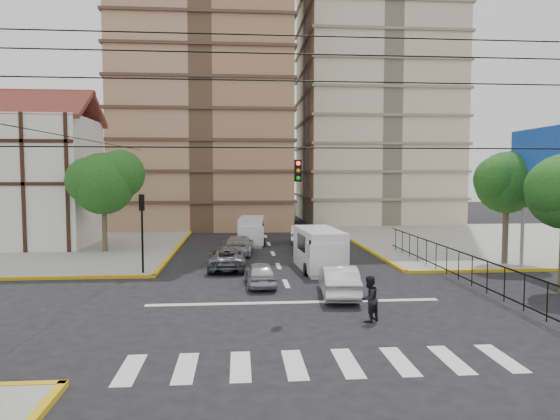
{
  "coord_description": "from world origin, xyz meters",
  "views": [
    {
      "loc": [
        -2.42,
        -20.36,
        5.63
      ],
      "look_at": [
        -0.51,
        2.65,
        4.0
      ],
      "focal_mm": 32.0,
      "sensor_mm": 36.0,
      "label": 1
    }
  ],
  "objects": [
    {
      "name": "ground",
      "position": [
        0.0,
        0.0,
        0.0
      ],
      "size": [
        160.0,
        160.0,
        0.0
      ],
      "primitive_type": "plane",
      "color": "black",
      "rests_on": "ground"
    },
    {
      "name": "sidewalk_nw",
      "position": [
        -20.0,
        20.0,
        0.07
      ],
      "size": [
        26.0,
        26.0,
        0.15
      ],
      "primitive_type": "cube",
      "color": "gray",
      "rests_on": "ground"
    },
    {
      "name": "sidewalk_ne",
      "position": [
        20.0,
        20.0,
        0.07
      ],
      "size": [
        26.0,
        26.0,
        0.15
      ],
      "primitive_type": "cube",
      "color": "gray",
      "rests_on": "ground"
    },
    {
      "name": "crosswalk_stripes",
      "position": [
        0.0,
        -6.0,
        0.01
      ],
      "size": [
        12.0,
        2.4,
        0.01
      ],
      "primitive_type": "cube",
      "color": "silver",
      "rests_on": "ground"
    },
    {
      "name": "stop_line",
      "position": [
        0.0,
        1.2,
        0.01
      ],
      "size": [
        13.0,
        0.4,
        0.01
      ],
      "primitive_type": "cube",
      "color": "silver",
      "rests_on": "ground"
    },
    {
      "name": "tower_tan",
      "position": [
        -6.0,
        36.0,
        24.0
      ],
      "size": [
        18.0,
        16.0,
        48.0
      ],
      "primitive_type": "cube",
      "color": "#A17350",
      "rests_on": "ground"
    },
    {
      "name": "tower_beige",
      "position": [
        14.0,
        40.0,
        24.0
      ],
      "size": [
        17.0,
        16.0,
        48.0
      ],
      "primitive_type": "cube",
      "color": "beige",
      "rests_on": "ground"
    },
    {
      "name": "tudor_building",
      "position": [
        -19.0,
        20.0,
        5.25
      ],
      "size": [
        10.8,
        8.05,
        12.23
      ],
      "color": "silver",
      "rests_on": "ground"
    },
    {
      "name": "park_fence",
      "position": [
        9.0,
        4.5,
        0.0
      ],
      "size": [
        0.1,
        22.5,
        1.66
      ],
      "primitive_type": null,
      "color": "black",
      "rests_on": "ground"
    },
    {
      "name": "billboard",
      "position": [
        14.45,
        6.0,
        6.0
      ],
      "size": [
        0.36,
        6.2,
        8.1
      ],
      "color": "slate",
      "rests_on": "ground"
    },
    {
      "name": "tree_park_c",
      "position": [
        14.09,
        9.01,
        5.34
      ],
      "size": [
        4.65,
        3.8,
        7.25
      ],
      "color": "#473828",
      "rests_on": "ground"
    },
    {
      "name": "tree_tudor",
      "position": [
        -11.9,
        16.01,
        5.22
      ],
      "size": [
        5.39,
        4.4,
        7.43
      ],
      "color": "#473828",
      "rests_on": "ground"
    },
    {
      "name": "traffic_light_nw",
      "position": [
        -7.8,
        7.8,
        3.11
      ],
      "size": [
        0.28,
        0.22,
        4.4
      ],
      "color": "black",
      "rests_on": "ground"
    },
    {
      "name": "traffic_light_hanging",
      "position": [
        0.0,
        -2.04,
        5.9
      ],
      "size": [
        18.0,
        9.12,
        0.92
      ],
      "color": "black",
      "rests_on": "ground"
    },
    {
      "name": "van_right_lane",
      "position": [
        2.31,
        8.29,
        1.18
      ],
      "size": [
        2.5,
        5.54,
        2.44
      ],
      "rotation": [
        0.0,
        0.0,
        0.07
      ],
      "color": "silver",
      "rests_on": "ground"
    },
    {
      "name": "van_left_lane",
      "position": [
        -1.41,
        19.64,
        1.06
      ],
      "size": [
        2.25,
        4.96,
        2.18
      ],
      "rotation": [
        0.0,
        0.0,
        -0.08
      ],
      "color": "silver",
      "rests_on": "ground"
    },
    {
      "name": "car_silver_front_left",
      "position": [
        -1.35,
        4.66,
        0.62
      ],
      "size": [
        1.65,
        3.71,
        1.24
      ],
      "primitive_type": "imported",
      "rotation": [
        0.0,
        0.0,
        3.19
      ],
      "color": "#B3B3B8",
      "rests_on": "ground"
    },
    {
      "name": "car_white_front_right",
      "position": [
        2.16,
        2.12,
        0.74
      ],
      "size": [
        1.94,
        4.6,
        1.48
      ],
      "primitive_type": "imported",
      "rotation": [
        0.0,
        0.0,
        3.06
      ],
      "color": "silver",
      "rests_on": "ground"
    },
    {
      "name": "car_grey_mid_left",
      "position": [
        -3.15,
        9.36,
        0.66
      ],
      "size": [
        2.28,
        4.8,
        1.32
      ],
      "primitive_type": "imported",
      "rotation": [
        0.0,
        0.0,
        3.16
      ],
      "color": "slate",
      "rests_on": "ground"
    },
    {
      "name": "car_silver_rear_left",
      "position": [
        -2.42,
        14.65,
        0.7
      ],
      "size": [
        2.41,
        4.96,
        1.39
      ],
      "primitive_type": "imported",
      "rotation": [
        0.0,
        0.0,
        3.04
      ],
      "color": "#B0B1B5",
      "rests_on": "ground"
    },
    {
      "name": "car_darkgrey_mid_right",
      "position": [
        2.39,
        15.82,
        0.64
      ],
      "size": [
        1.88,
        3.87,
        1.27
      ],
      "primitive_type": "imported",
      "rotation": [
        0.0,
        0.0,
        3.04
      ],
      "color": "#272729",
      "rests_on": "ground"
    },
    {
      "name": "car_white_rear_right",
      "position": [
        2.75,
        20.47,
        0.75
      ],
      "size": [
        2.22,
        4.74,
        1.5
      ],
      "primitive_type": "imported",
      "rotation": [
        0.0,
        0.0,
        3.0
      ],
      "color": "silver",
      "rests_on": "ground"
    },
    {
      "name": "pedestrian_crosswalk",
      "position": [
        2.54,
        -1.88,
        0.89
      ],
      "size": [
        1.09,
        1.07,
        1.77
      ],
      "primitive_type": "imported",
      "rotation": [
        0.0,
        0.0,
        3.84
      ],
      "color": "black",
      "rests_on": "ground"
    }
  ]
}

